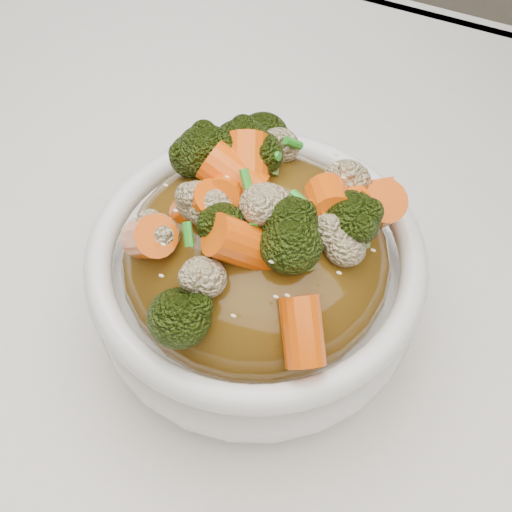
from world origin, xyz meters
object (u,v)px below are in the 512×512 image
at_px(dining_table, 245,483).
at_px(bowl, 256,284).
at_px(carrots, 256,195).
at_px(broccoli, 256,196).

xyz_separation_m(dining_table, bowl, (0.01, -0.00, 0.42)).
relative_size(dining_table, bowl, 5.64).
bearing_deg(bowl, carrots, 0.00).
distance_m(carrots, broccoli, 0.00).
height_order(bowl, carrots, carrots).
bearing_deg(dining_table, carrots, -4.53).
xyz_separation_m(dining_table, broccoli, (0.01, -0.00, 0.51)).
distance_m(dining_table, carrots, 0.51).
relative_size(carrots, broccoli, 1.00).
bearing_deg(carrots, broccoli, 0.00).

